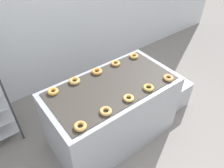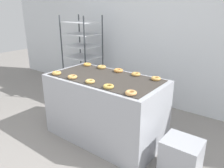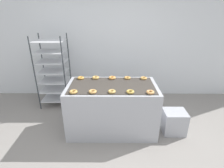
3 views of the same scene
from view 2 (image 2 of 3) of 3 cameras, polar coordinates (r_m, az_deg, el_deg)
The scene contains 15 objects.
ground_plane at distance 2.77m, azimuth -10.62°, elevation -19.07°, with size 14.00×14.00×0.00m, color gray.
wall_back at distance 3.92m, azimuth 12.06°, elevation 14.46°, with size 8.00×0.05×2.80m.
fryer_machine at distance 2.94m, azimuth -1.76°, elevation -6.28°, with size 1.52×0.81×0.87m.
baking_rack_cart at distance 4.29m, azimuth -7.68°, elevation 7.01°, with size 0.63×0.51×1.58m.
glaze_bin at distance 2.54m, azimuth 17.53°, elevation -17.90°, with size 0.39×0.34×0.42m.
donut_near_leftmost at distance 2.98m, azimuth -14.29°, elevation 2.79°, with size 0.12×0.12×0.04m, color tan.
donut_near_left at distance 2.77m, azimuth -10.31°, elevation 1.85°, with size 0.12×0.12×0.04m, color tan.
donut_near_center at distance 2.58m, azimuth -5.77°, elevation 0.70°, with size 0.12×0.12×0.03m, color tan.
donut_near_right at distance 2.40m, azimuth -0.92°, elevation -0.62°, with size 0.12×0.12×0.03m, color gold.
donut_near_rightmost at distance 2.23m, azimuth 4.97°, elevation -2.30°, with size 0.12×0.12×0.04m, color tan.
donut_far_leftmost at distance 3.35m, azimuth -6.50°, elevation 5.10°, with size 0.12×0.12×0.04m, color gold.
donut_far_left at distance 3.18m, azimuth -2.74°, elevation 4.47°, with size 0.13×0.13×0.04m, color tan.
donut_far_center at distance 3.00m, azimuth 1.64°, elevation 3.57°, with size 0.13×0.13×0.04m, color #DD9445.
donut_far_right at distance 2.86m, azimuth 6.26°, elevation 2.58°, with size 0.12×0.12×0.04m, color gold.
donut_far_rightmost at distance 2.71m, azimuth 11.40°, elevation 1.41°, with size 0.12×0.12×0.04m, color tan.
Camera 2 is at (1.67, -1.41, 1.71)m, focal length 35.00 mm.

